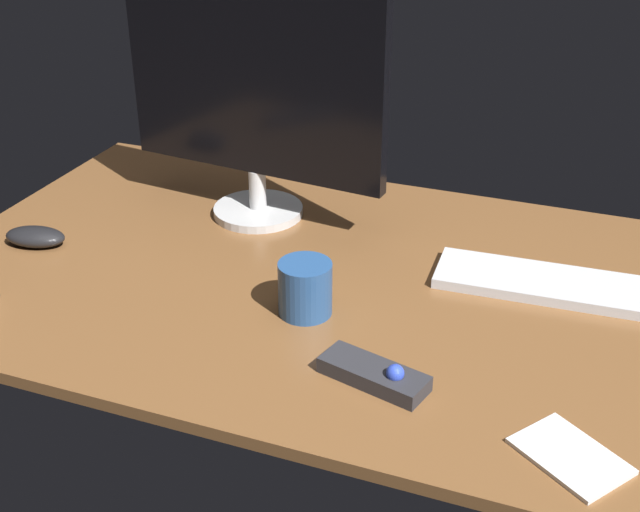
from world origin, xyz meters
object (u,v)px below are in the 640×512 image
object	(u,v)px
computer_mouse	(35,237)
media_remote	(375,374)
monitor	(254,88)
notepad	(570,456)
keyboard	(574,288)
coffee_mug	(305,288)

from	to	relation	value
computer_mouse	media_remote	bearing A→B (deg)	-23.71
monitor	notepad	xyz separation A→B (cm)	(64.40, -49.44, -24.99)
monitor	keyboard	distance (cm)	65.86
media_remote	notepad	distance (cm)	27.66
media_remote	keyboard	bearing A→B (deg)	70.79
monitor	notepad	world-z (taller)	monitor
computer_mouse	notepad	bearing A→B (deg)	-23.41
coffee_mug	monitor	bearing A→B (deg)	126.03
notepad	computer_mouse	bearing A→B (deg)	166.38
monitor	notepad	bearing A→B (deg)	-31.37
monitor	computer_mouse	world-z (taller)	monitor
keyboard	media_remote	bearing A→B (deg)	-126.45
media_remote	coffee_mug	size ratio (longest dim) A/B	1.88
monitor	media_remote	distance (cm)	62.07
keyboard	media_remote	distance (cm)	41.65
computer_mouse	coffee_mug	world-z (taller)	coffee_mug
coffee_mug	notepad	size ratio (longest dim) A/B	0.66
keyboard	coffee_mug	bearing A→B (deg)	-154.02
monitor	media_remote	bearing A→B (deg)	-42.99
computer_mouse	monitor	bearing A→B (deg)	29.03
keyboard	computer_mouse	size ratio (longest dim) A/B	4.02
monitor	computer_mouse	distance (cm)	47.75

